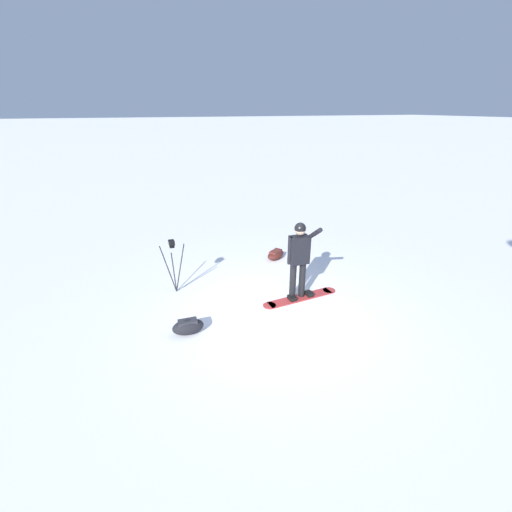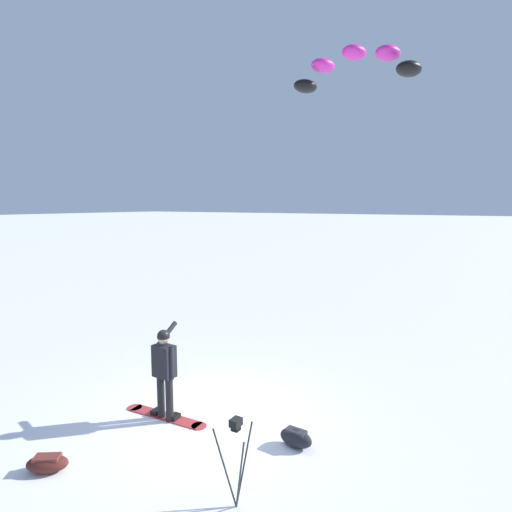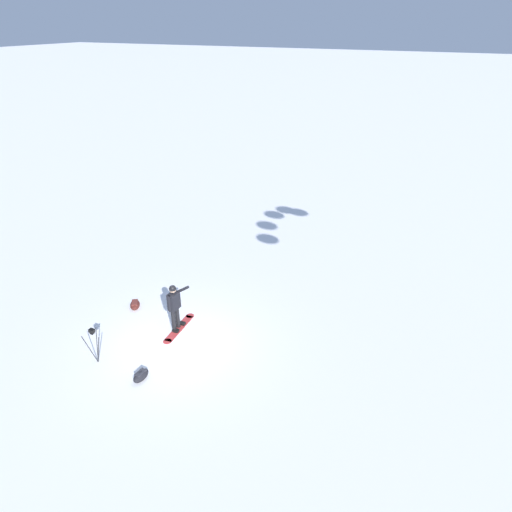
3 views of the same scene
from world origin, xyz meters
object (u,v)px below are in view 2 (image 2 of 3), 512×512
object	(u,v)px
traction_kite	(354,66)
gear_bag_large	(296,438)
camera_tripod	(236,444)
snowboarder	(165,365)
snowboard	(165,416)
gear_bag_small	(47,463)

from	to	relation	value
traction_kite	gear_bag_large	bearing A→B (deg)	-75.87
camera_tripod	snowboarder	bearing A→B (deg)	152.76
snowboarder	gear_bag_large	size ratio (longest dim) A/B	2.98
snowboard	snowboarder	bearing A→B (deg)	-39.14
gear_bag_large	camera_tripod	bearing A→B (deg)	-91.81
traction_kite	gear_bag_large	world-z (taller)	traction_kite
snowboarder	camera_tripod	world-z (taller)	snowboarder
camera_tripod	gear_bag_large	bearing A→B (deg)	88.19
snowboarder	gear_bag_small	xyz separation A→B (m)	(-0.44, -2.09, -0.93)
gear_bag_large	camera_tripod	size ratio (longest dim) A/B	0.47
gear_bag_small	gear_bag_large	bearing A→B (deg)	41.07
traction_kite	snowboard	bearing A→B (deg)	-91.61
camera_tripod	gear_bag_small	bearing A→B (deg)	-163.50
snowboarder	gear_bag_large	distance (m)	2.67
snowboard	camera_tripod	distance (m)	2.94
snowboarder	gear_bag_small	bearing A→B (deg)	-101.74
gear_bag_large	camera_tripod	distance (m)	1.84
snowboard	gear_bag_large	size ratio (longest dim) A/B	3.07
snowboard	gear_bag_small	bearing A→B (deg)	-99.75
snowboard	gear_bag_small	world-z (taller)	gear_bag_small
traction_kite	gear_bag_large	size ratio (longest dim) A/B	7.79
gear_bag_large	gear_bag_small	size ratio (longest dim) A/B	0.84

